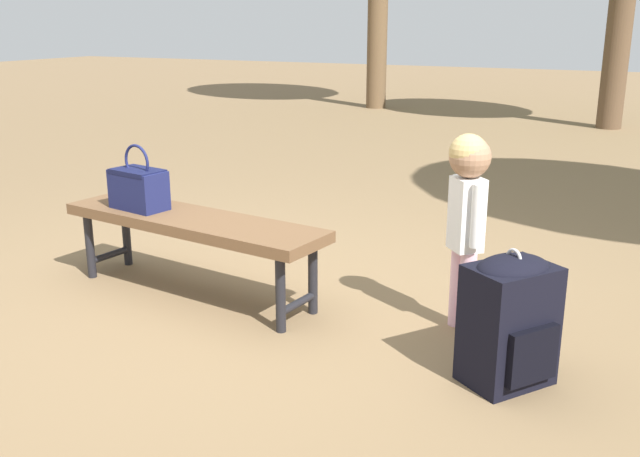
% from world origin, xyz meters
% --- Properties ---
extents(ground_plane, '(40.00, 40.00, 0.00)m').
position_xyz_m(ground_plane, '(0.00, 0.00, 0.00)').
color(ground_plane, brown).
rests_on(ground_plane, ground).
extents(park_bench, '(1.64, 0.60, 0.45)m').
position_xyz_m(park_bench, '(-0.36, 0.08, 0.39)').
color(park_bench, brown).
rests_on(park_bench, ground).
extents(handbag, '(0.35, 0.23, 0.37)m').
position_xyz_m(handbag, '(-0.72, 0.09, 0.58)').
color(handbag, '#191E4C').
rests_on(handbag, park_bench).
extents(child_standing, '(0.20, 0.21, 0.97)m').
position_xyz_m(child_standing, '(1.09, 0.28, 0.65)').
color(child_standing, '#E5B2C6').
rests_on(child_standing, ground).
extents(backpack_large, '(0.41, 0.44, 0.59)m').
position_xyz_m(backpack_large, '(1.41, -0.17, 0.30)').
color(backpack_large, black).
rests_on(backpack_large, ground).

